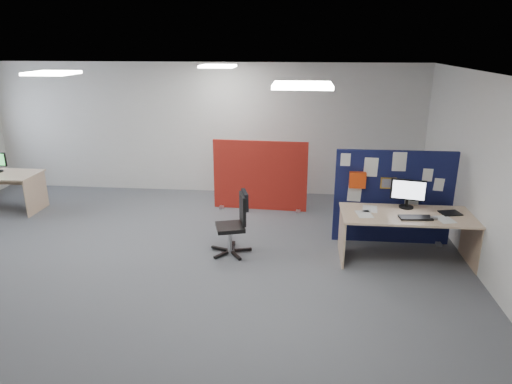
# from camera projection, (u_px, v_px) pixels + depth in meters

# --- Properties ---
(floor) EXTENTS (9.00, 9.00, 0.00)m
(floor) POSITION_uv_depth(u_px,v_px,m) (158.00, 265.00, 6.62)
(floor) COLOR #54575C
(floor) RESTS_ON ground
(ceiling) EXTENTS (9.00, 7.00, 0.02)m
(ceiling) POSITION_uv_depth(u_px,v_px,m) (144.00, 74.00, 5.77)
(ceiling) COLOR white
(ceiling) RESTS_ON wall_back
(wall_back) EXTENTS (9.00, 0.02, 2.70)m
(wall_back) POSITION_uv_depth(u_px,v_px,m) (204.00, 129.00, 9.50)
(wall_back) COLOR silver
(wall_back) RESTS_ON floor
(wall_right) EXTENTS (0.02, 7.00, 2.70)m
(wall_right) POSITION_uv_depth(u_px,v_px,m) (497.00, 186.00, 5.78)
(wall_right) COLOR silver
(wall_right) RESTS_ON floor
(ceiling_lights) EXTENTS (4.10, 4.10, 0.04)m
(ceiling_lights) POSITION_uv_depth(u_px,v_px,m) (183.00, 73.00, 6.38)
(ceiling_lights) COLOR white
(ceiling_lights) RESTS_ON ceiling
(navy_divider) EXTENTS (1.83, 0.30, 1.51)m
(navy_divider) POSITION_uv_depth(u_px,v_px,m) (392.00, 197.00, 7.18)
(navy_divider) COLOR #10123E
(navy_divider) RESTS_ON floor
(main_desk) EXTENTS (1.91, 0.85, 0.73)m
(main_desk) POSITION_uv_depth(u_px,v_px,m) (407.00, 224.00, 6.65)
(main_desk) COLOR tan
(main_desk) RESTS_ON floor
(monitor_main) EXTENTS (0.50, 0.21, 0.44)m
(monitor_main) POSITION_uv_depth(u_px,v_px,m) (408.00, 192.00, 6.74)
(monitor_main) COLOR black
(monitor_main) RESTS_ON main_desk
(keyboard) EXTENTS (0.46, 0.22, 0.02)m
(keyboard) POSITION_uv_depth(u_px,v_px,m) (416.00, 218.00, 6.40)
(keyboard) COLOR black
(keyboard) RESTS_ON main_desk
(mouse) EXTENTS (0.11, 0.08, 0.03)m
(mouse) POSITION_uv_depth(u_px,v_px,m) (434.00, 218.00, 6.37)
(mouse) COLOR #9FA0A4
(mouse) RESTS_ON main_desk
(paper_tray) EXTENTS (0.33, 0.28, 0.01)m
(paper_tray) POSITION_uv_depth(u_px,v_px,m) (450.00, 213.00, 6.58)
(paper_tray) COLOR black
(paper_tray) RESTS_ON main_desk
(red_divider) EXTENTS (1.79, 0.30, 1.34)m
(red_divider) POSITION_uv_depth(u_px,v_px,m) (260.00, 176.00, 8.64)
(red_divider) COLOR maroon
(red_divider) RESTS_ON floor
(office_chair) EXTENTS (0.64, 0.61, 0.96)m
(office_chair) POSITION_uv_depth(u_px,v_px,m) (236.00, 219.00, 6.86)
(office_chair) COLOR black
(office_chair) RESTS_ON floor
(desk_papers) EXTENTS (1.36, 0.66, 0.00)m
(desk_papers) POSITION_uv_depth(u_px,v_px,m) (392.00, 214.00, 6.56)
(desk_papers) COLOR white
(desk_papers) RESTS_ON main_desk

